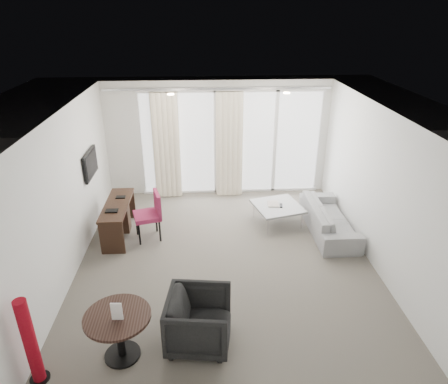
{
  "coord_description": "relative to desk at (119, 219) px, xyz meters",
  "views": [
    {
      "loc": [
        -0.36,
        -5.65,
        4.03
      ],
      "look_at": [
        0.0,
        0.6,
        1.1
      ],
      "focal_mm": 32.0,
      "sensor_mm": 36.0,
      "label": 1
    }
  ],
  "objects": [
    {
      "name": "floor",
      "position": [
        1.98,
        -1.12,
        -0.33
      ],
      "size": [
        5.0,
        6.0,
        0.0
      ],
      "primitive_type": "cube",
      "color": "#605B51",
      "rests_on": "ground"
    },
    {
      "name": "ceiling",
      "position": [
        1.98,
        -1.12,
        2.27
      ],
      "size": [
        5.0,
        6.0,
        0.0
      ],
      "primitive_type": "cube",
      "color": "white",
      "rests_on": "ground"
    },
    {
      "name": "wall_left",
      "position": [
        -0.52,
        -1.12,
        0.97
      ],
      "size": [
        0.0,
        6.0,
        2.6
      ],
      "primitive_type": "cube",
      "color": "silver",
      "rests_on": "ground"
    },
    {
      "name": "wall_right",
      "position": [
        4.48,
        -1.12,
        0.97
      ],
      "size": [
        0.0,
        6.0,
        2.6
      ],
      "primitive_type": "cube",
      "color": "silver",
      "rests_on": "ground"
    },
    {
      "name": "wall_front",
      "position": [
        1.98,
        -4.12,
        0.97
      ],
      "size": [
        5.0,
        0.0,
        2.6
      ],
      "primitive_type": "cube",
      "color": "silver",
      "rests_on": "ground"
    },
    {
      "name": "window_panel",
      "position": [
        2.28,
        1.86,
        0.87
      ],
      "size": [
        4.0,
        0.02,
        2.38
      ],
      "primitive_type": null,
      "color": "white",
      "rests_on": "ground"
    },
    {
      "name": "window_frame",
      "position": [
        2.28,
        1.85,
        0.87
      ],
      "size": [
        4.1,
        0.06,
        2.44
      ],
      "primitive_type": null,
      "color": "white",
      "rests_on": "ground"
    },
    {
      "name": "curtain_left",
      "position": [
        0.83,
        1.7,
        0.87
      ],
      "size": [
        0.6,
        0.2,
        2.38
      ],
      "primitive_type": null,
      "color": "#F5E8CA",
      "rests_on": "ground"
    },
    {
      "name": "curtain_right",
      "position": [
        2.23,
        1.7,
        0.87
      ],
      "size": [
        0.6,
        0.2,
        2.38
      ],
      "primitive_type": null,
      "color": "#F5E8CA",
      "rests_on": "ground"
    },
    {
      "name": "curtain_track",
      "position": [
        1.98,
        1.7,
        2.12
      ],
      "size": [
        4.8,
        0.04,
        0.04
      ],
      "primitive_type": null,
      "color": "#B2B2B7",
      "rests_on": "ceiling"
    },
    {
      "name": "downlight_a",
      "position": [
        1.08,
        0.48,
        2.26
      ],
      "size": [
        0.12,
        0.12,
        0.02
      ],
      "primitive_type": "cylinder",
      "color": "#FFE0B2",
      "rests_on": "ceiling"
    },
    {
      "name": "downlight_b",
      "position": [
        3.18,
        0.48,
        2.26
      ],
      "size": [
        0.12,
        0.12,
        0.02
      ],
      "primitive_type": "cylinder",
      "color": "#FFE0B2",
      "rests_on": "ceiling"
    },
    {
      "name": "desk",
      "position": [
        0.0,
        0.0,
        0.0
      ],
      "size": [
        0.44,
        1.41,
        0.66
      ],
      "primitive_type": null,
      "color": "black",
      "rests_on": "floor"
    },
    {
      "name": "tv",
      "position": [
        -0.47,
        0.33,
        1.02
      ],
      "size": [
        0.05,
        0.8,
        0.5
      ],
      "primitive_type": null,
      "color": "black",
      "rests_on": "wall_left"
    },
    {
      "name": "desk_chair",
      "position": [
        0.57,
        -0.15,
        0.13
      ],
      "size": [
        0.61,
        0.59,
        0.93
      ],
      "primitive_type": null,
      "rotation": [
        0.0,
        0.0,
        0.27
      ],
      "color": "#902046",
      "rests_on": "floor"
    },
    {
      "name": "round_table",
      "position": [
        0.55,
        -3.0,
        -0.01
      ],
      "size": [
        0.97,
        0.97,
        0.65
      ],
      "primitive_type": null,
      "rotation": [
        0.0,
        0.0,
        -0.22
      ],
      "color": "black",
      "rests_on": "floor"
    },
    {
      "name": "menu_card",
      "position": [
        0.58,
        -3.06,
        0.39
      ],
      "size": [
        0.13,
        0.03,
        0.24
      ],
      "primitive_type": null,
      "rotation": [
        0.0,
        0.0,
        -0.06
      ],
      "color": "white",
      "rests_on": "round_table"
    },
    {
      "name": "red_lamp",
      "position": [
        -0.37,
        -3.3,
        0.26
      ],
      "size": [
        0.26,
        0.26,
        1.17
      ],
      "primitive_type": "cylinder",
      "rotation": [
        0.0,
        0.0,
        0.1
      ],
      "color": "maroon",
      "rests_on": "floor"
    },
    {
      "name": "tub_armchair",
      "position": [
        1.53,
        -2.83,
        0.04
      ],
      "size": [
        0.9,
        0.88,
        0.74
      ],
      "primitive_type": "imported",
      "rotation": [
        0.0,
        0.0,
        1.45
      ],
      "color": "black",
      "rests_on": "floor"
    },
    {
      "name": "coffee_table",
      "position": [
        3.11,
        0.28,
        -0.13
      ],
      "size": [
        1.08,
        1.08,
        0.4
      ],
      "primitive_type": null,
      "rotation": [
        0.0,
        0.0,
        0.26
      ],
      "color": "gray",
      "rests_on": "floor"
    },
    {
      "name": "remote",
      "position": [
        3.17,
        0.25,
        0.03
      ],
      "size": [
        0.08,
        0.18,
        0.02
      ],
      "primitive_type": null,
      "rotation": [
        0.0,
        0.0,
        -0.15
      ],
      "color": "black",
      "rests_on": "coffee_table"
    },
    {
      "name": "magazine",
      "position": [
        3.03,
        0.34,
        0.03
      ],
      "size": [
        0.25,
        0.31,
        0.02
      ],
      "primitive_type": null,
      "rotation": [
        0.0,
        0.0,
        -0.09
      ],
      "color": "gray",
      "rests_on": "coffee_table"
    },
    {
      "name": "sofa",
      "position": [
        4.06,
        -0.09,
        -0.05
      ],
      "size": [
        0.74,
        1.9,
        0.55
      ],
      "primitive_type": "imported",
      "rotation": [
        0.0,
        0.0,
        1.57
      ],
      "color": "gray",
      "rests_on": "floor"
    },
    {
      "name": "terrace_slab",
      "position": [
        2.28,
        3.38,
        -0.39
      ],
      "size": [
        5.6,
        3.0,
        0.12
      ],
      "primitive_type": "cube",
      "color": "#4D4D50",
      "rests_on": "ground"
    },
    {
      "name": "rattan_chair_a",
      "position": [
        2.39,
        2.82,
        0.1
      ],
      "size": [
        0.75,
        0.75,
        0.86
      ],
      "primitive_type": null,
      "rotation": [
        0.0,
        0.0,
        -0.35
      ],
      "color": "brown",
      "rests_on": "terrace_slab"
    },
    {
      "name": "rattan_chair_b",
      "position": [
        3.94,
        2.97,
        0.06
      ],
      "size": [
        0.7,
        0.7,
        0.79
      ],
      "primitive_type": null,
      "rotation": [
        0.0,
        0.0,
        0.39
      ],
      "color": "brown",
      "rests_on": "terrace_slab"
    },
    {
      "name": "rattan_table",
      "position": [
        3.42,
        3.52,
        -0.08
      ],
      "size": [
        0.58,
        0.58,
        0.5
      ],
      "primitive_type": null,
      "rotation": [
        0.0,
        0.0,
        -0.17
      ],
      "color": "brown",
      "rests_on": "terrace_slab"
    },
    {
      "name": "balustrade",
      "position": [
        2.28,
        4.83,
        0.17
      ],
      "size": [
        5.5,
        0.06,
        1.05
      ],
      "primitive_type": null,
      "color": "#B2B2B7",
      "rests_on": "terrace_slab"
    }
  ]
}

